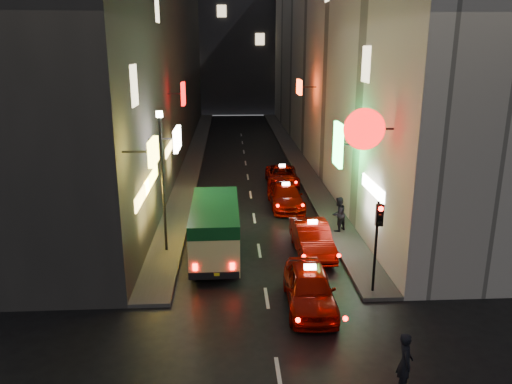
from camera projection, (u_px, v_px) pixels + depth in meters
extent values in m
cube|color=#34322F|center=(144.00, 47.00, 40.00)|extent=(6.00, 52.00, 18.00)
cube|color=yellow|center=(153.00, 152.00, 17.22)|extent=(0.18, 1.45, 0.87)
cube|color=white|center=(177.00, 139.00, 22.79)|extent=(0.18, 1.95, 0.99)
cube|color=#F20A0A|center=(183.00, 94.00, 30.33)|extent=(0.18, 1.20, 1.38)
cube|color=#F2CA54|center=(142.00, 195.00, 20.86)|extent=(0.10, 3.33, 0.55)
cube|color=yellow|center=(151.00, 179.00, 23.33)|extent=(0.10, 3.76, 0.55)
cube|color=#F2CA54|center=(169.00, 149.00, 30.35)|extent=(0.10, 3.31, 0.55)
cube|color=#FFE5B2|center=(134.00, 85.00, 19.48)|extent=(0.06, 1.30, 1.60)
cube|color=#FFE5B2|center=(157.00, 6.00, 26.17)|extent=(0.06, 1.30, 1.60)
cube|color=beige|center=(341.00, 47.00, 40.84)|extent=(6.00, 52.00, 18.00)
cylinder|color=#F20A0A|center=(364.00, 129.00, 19.01)|extent=(1.58, 0.18, 1.58)
cube|color=#32FE58|center=(338.00, 145.00, 23.86)|extent=(0.18, 1.47, 2.07)
cube|color=red|center=(299.00, 87.00, 35.61)|extent=(0.18, 1.75, 1.05)
cube|color=white|center=(373.00, 188.00, 21.87)|extent=(0.10, 3.28, 0.55)
cube|color=#FFE5B2|center=(366.00, 64.00, 22.68)|extent=(0.06, 1.30, 1.60)
cube|color=#2F3034|center=(237.00, 32.00, 70.55)|extent=(30.00, 10.00, 22.00)
cube|color=#454140|center=(195.00, 155.00, 42.68)|extent=(1.50, 52.00, 0.15)
cube|color=#454140|center=(293.00, 154.00, 43.13)|extent=(1.50, 52.00, 0.15)
cube|color=#D7D586|center=(215.00, 228.00, 21.61)|extent=(2.03, 5.68, 2.08)
cube|color=#0C401C|center=(215.00, 211.00, 21.39)|extent=(2.05, 5.70, 0.52)
cube|color=black|center=(215.00, 221.00, 21.83)|extent=(2.04, 3.42, 0.47)
cube|color=black|center=(214.00, 275.00, 19.19)|extent=(1.95, 0.20, 0.28)
cube|color=#FF0A05|center=(195.00, 267.00, 18.98)|extent=(0.17, 0.06, 0.26)
cube|color=#FF0A05|center=(232.00, 266.00, 19.06)|extent=(0.17, 0.06, 0.26)
cylinder|color=black|center=(198.00, 236.00, 23.59)|extent=(0.21, 0.72, 0.72)
cylinder|color=black|center=(236.00, 267.00, 20.21)|extent=(0.21, 0.72, 0.72)
imported|color=#7E0800|center=(310.00, 285.00, 17.68)|extent=(2.32, 5.31, 1.67)
cube|color=white|center=(310.00, 261.00, 17.42)|extent=(0.43, 0.19, 0.16)
sphere|color=#FF0A05|center=(298.00, 320.00, 15.35)|extent=(0.16, 0.16, 0.16)
sphere|color=#FF0A05|center=(345.00, 319.00, 15.42)|extent=(0.16, 0.16, 0.16)
imported|color=#7E0800|center=(312.00, 236.00, 22.35)|extent=(2.23, 5.13, 1.61)
cube|color=white|center=(313.00, 217.00, 22.10)|extent=(0.43, 0.19, 0.16)
sphere|color=#FF0A05|center=(304.00, 256.00, 20.09)|extent=(0.16, 0.16, 0.16)
sphere|color=#FF0A05|center=(339.00, 256.00, 20.17)|extent=(0.16, 0.16, 0.16)
imported|color=#7E0800|center=(286.00, 194.00, 28.81)|extent=(2.10, 4.86, 1.53)
cube|color=white|center=(286.00, 180.00, 28.57)|extent=(0.42, 0.19, 0.16)
sphere|color=#FF0A05|center=(278.00, 206.00, 26.67)|extent=(0.16, 0.16, 0.16)
sphere|color=#FF0A05|center=(303.00, 205.00, 26.74)|extent=(0.16, 0.16, 0.16)
imported|color=#7E0800|center=(282.00, 175.00, 33.44)|extent=(2.00, 4.67, 1.47)
cube|color=white|center=(282.00, 162.00, 33.21)|extent=(0.42, 0.19, 0.16)
sphere|color=#FF0A05|center=(275.00, 182.00, 31.38)|extent=(0.16, 0.16, 0.16)
sphere|color=#FF0A05|center=(296.00, 182.00, 31.45)|extent=(0.16, 0.16, 0.16)
imported|color=black|center=(405.00, 358.00, 13.27)|extent=(0.49, 0.69, 1.93)
imported|color=black|center=(338.00, 212.00, 24.58)|extent=(0.87, 0.83, 1.97)
cylinder|color=black|center=(376.00, 247.00, 18.25)|extent=(0.10, 0.10, 3.50)
cube|color=black|center=(379.00, 215.00, 17.71)|extent=(0.26, 0.18, 0.80)
sphere|color=#FF0A05|center=(381.00, 209.00, 17.53)|extent=(0.18, 0.18, 0.18)
sphere|color=black|center=(380.00, 216.00, 17.61)|extent=(0.17, 0.17, 0.17)
sphere|color=black|center=(380.00, 223.00, 17.68)|extent=(0.17, 0.17, 0.17)
cylinder|color=black|center=(163.00, 186.00, 21.69)|extent=(0.12, 0.12, 6.00)
cylinder|color=#FFE5BF|center=(159.00, 114.00, 20.82)|extent=(0.28, 0.28, 0.25)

